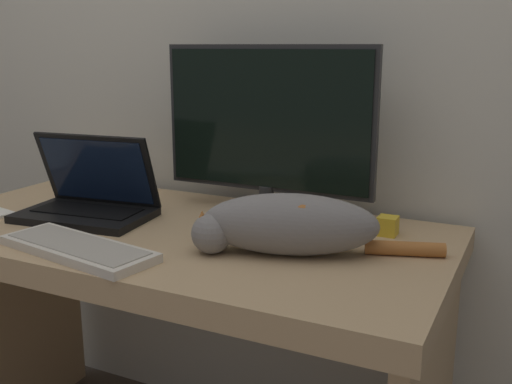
{
  "coord_description": "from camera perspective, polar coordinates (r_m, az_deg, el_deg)",
  "views": [
    {
      "loc": [
        0.82,
        -0.86,
        1.2
      ],
      "look_at": [
        0.25,
        0.31,
        0.88
      ],
      "focal_mm": 42.0,
      "sensor_mm": 36.0,
      "label": 1
    }
  ],
  "objects": [
    {
      "name": "external_keyboard",
      "position": [
        1.39,
        -16.63,
        -5.15
      ],
      "size": [
        0.41,
        0.2,
        0.02
      ],
      "rotation": [
        0.0,
        0.0,
        -0.17
      ],
      "color": "beige",
      "rests_on": "desk"
    },
    {
      "name": "small_toy",
      "position": [
        1.48,
        12.42,
        -3.16
      ],
      "size": [
        0.05,
        0.05,
        0.05
      ],
      "color": "gold",
      "rests_on": "desk"
    },
    {
      "name": "wall_back",
      "position": [
        1.8,
        -1.07,
        17.07
      ],
      "size": [
        6.4,
        0.06,
        2.6
      ],
      "color": "beige",
      "rests_on": "ground_plane"
    },
    {
      "name": "cat",
      "position": [
        1.31,
        2.88,
        -3.04
      ],
      "size": [
        0.52,
        0.27,
        0.14
      ],
      "rotation": [
        0.0,
        0.0,
        0.32
      ],
      "color": "gray",
      "rests_on": "desk"
    },
    {
      "name": "desk",
      "position": [
        1.58,
        -7.69,
        -9.13
      ],
      "size": [
        1.37,
        0.68,
        0.75
      ],
      "color": "tan",
      "rests_on": "ground_plane"
    },
    {
      "name": "laptop",
      "position": [
        1.66,
        -15.63,
        -0.79
      ],
      "size": [
        0.36,
        0.25,
        0.22
      ],
      "rotation": [
        0.0,
        0.0,
        0.11
      ],
      "color": "black",
      "rests_on": "desk"
    },
    {
      "name": "monitor",
      "position": [
        1.58,
        1.06,
        6.13
      ],
      "size": [
        0.59,
        0.16,
        0.45
      ],
      "color": "#282828",
      "rests_on": "desk"
    }
  ]
}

